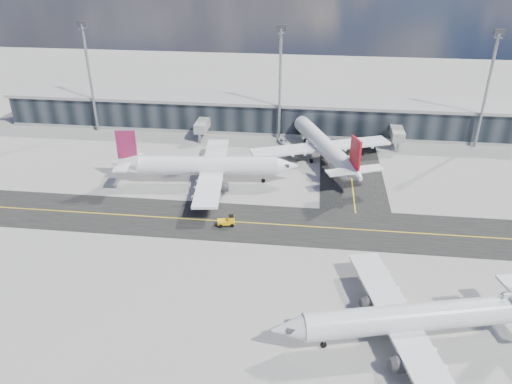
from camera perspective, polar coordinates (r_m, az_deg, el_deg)
ground at (r=90.31m, az=0.20°, el=-4.92°), size 300.00×300.00×0.00m
taxiway_lanes at (r=99.20m, az=3.17°, el=-1.74°), size 180.00×63.00×0.03m
terminal_concourse at (r=138.21m, az=2.90°, el=8.80°), size 152.00×19.80×8.80m
floodlight_masts at (r=128.26m, az=2.77°, el=12.69°), size 102.50×0.70×28.90m
airliner_af at (r=107.81m, az=-5.87°, el=3.00°), size 40.11×34.26×11.87m
airliner_redtail at (r=118.76m, az=7.75°, el=5.28°), size 33.66×38.91×11.97m
airliner_near at (r=70.39m, az=17.50°, el=-13.56°), size 37.21×32.00×11.14m
baggage_tug at (r=92.71m, az=-3.25°, el=-3.31°), size 3.41×2.18×1.99m
service_van at (r=129.07m, az=3.19°, el=5.77°), size 4.04×5.16×1.30m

